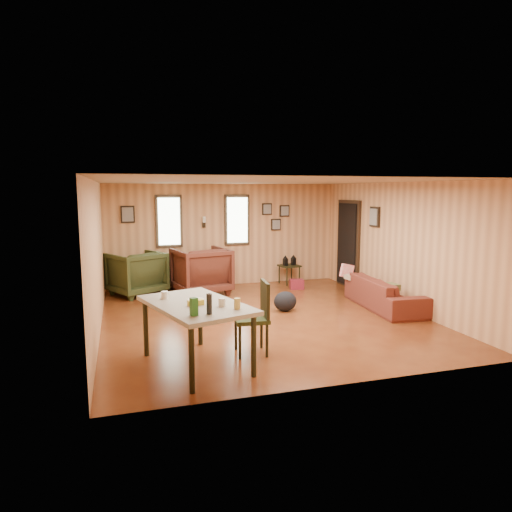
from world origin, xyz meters
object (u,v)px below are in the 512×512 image
(recliner_brown, at_px, (201,268))
(dining_table, at_px, (196,309))
(end_table, at_px, (173,274))
(sofa, at_px, (385,288))
(side_table, at_px, (289,264))
(recliner_green, at_px, (136,271))

(recliner_brown, distance_m, dining_table, 4.19)
(end_table, relative_size, dining_table, 0.35)
(sofa, xyz_separation_m, dining_table, (-3.93, -1.87, 0.37))
(side_table, bearing_deg, sofa, -71.00)
(sofa, xyz_separation_m, recliner_green, (-4.51, 2.55, 0.13))
(recliner_brown, distance_m, recliner_green, 1.39)
(recliner_green, xyz_separation_m, side_table, (3.59, 0.15, -0.04))
(recliner_brown, bearing_deg, dining_table, 67.19)
(sofa, bearing_deg, recliner_brown, 58.87)
(recliner_green, height_order, end_table, recliner_green)
(sofa, height_order, end_table, sofa)
(recliner_brown, distance_m, side_table, 2.27)
(recliner_green, relative_size, end_table, 1.60)
(side_table, xyz_separation_m, dining_table, (-3.01, -4.57, 0.28))
(end_table, bearing_deg, dining_table, -92.88)
(end_table, relative_size, side_table, 0.92)
(recliner_green, height_order, dining_table, dining_table)
(sofa, relative_size, recliner_brown, 1.78)
(recliner_green, bearing_deg, sofa, 122.35)
(recliner_green, bearing_deg, side_table, 154.13)
(end_table, height_order, dining_table, dining_table)
(recliner_brown, distance_m, end_table, 0.83)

